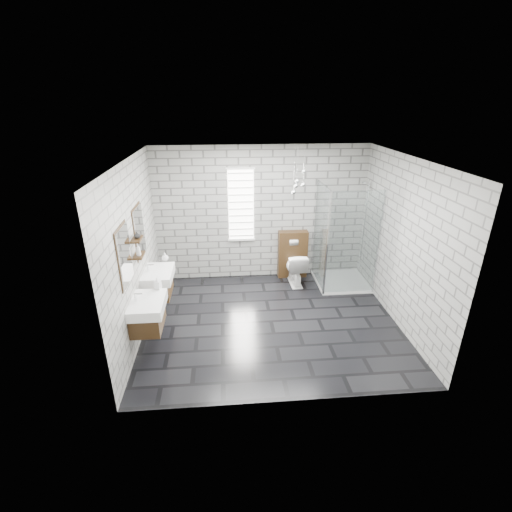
{
  "coord_description": "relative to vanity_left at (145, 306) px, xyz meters",
  "views": [
    {
      "loc": [
        -0.72,
        -5.3,
        3.52
      ],
      "look_at": [
        -0.23,
        0.35,
        1.07
      ],
      "focal_mm": 26.0,
      "sensor_mm": 36.0,
      "label": 1
    }
  ],
  "objects": [
    {
      "name": "ceiling",
      "position": [
        1.91,
        0.6,
        1.95
      ],
      "size": [
        4.2,
        3.6,
        0.02
      ],
      "primitive_type": "cube",
      "color": "white",
      "rests_on": "wall_back"
    },
    {
      "name": "window",
      "position": [
        1.51,
        2.38,
        0.79
      ],
      "size": [
        0.56,
        0.05,
        1.48
      ],
      "color": "white",
      "rests_on": "wall_back"
    },
    {
      "name": "flush_plate",
      "position": [
        2.56,
        2.19,
        0.04
      ],
      "size": [
        0.18,
        0.01,
        0.12
      ],
      "primitive_type": "cube",
      "color": "silver",
      "rests_on": "cistern_panel"
    },
    {
      "name": "shower_enclosure",
      "position": [
        3.41,
        1.78,
        -0.25
      ],
      "size": [
        1.0,
        1.0,
        2.03
      ],
      "color": "white",
      "rests_on": "floor"
    },
    {
      "name": "wall_left",
      "position": [
        -0.2,
        0.6,
        0.59
      ],
      "size": [
        0.02,
        3.6,
        2.7
      ],
      "primitive_type": "cube",
      "color": "gray",
      "rests_on": "floor"
    },
    {
      "name": "wall_back",
      "position": [
        1.91,
        2.41,
        0.59
      ],
      "size": [
        4.2,
        0.02,
        2.7
      ],
      "primitive_type": "cube",
      "color": "gray",
      "rests_on": "floor"
    },
    {
      "name": "soap_bottle_a",
      "position": [
        0.14,
        0.34,
        0.19
      ],
      "size": [
        0.11,
        0.11,
        0.2
      ],
      "primitive_type": "imported",
      "rotation": [
        0.0,
        0.0,
        -0.31
      ],
      "color": "#B2B2B2",
      "rests_on": "vanity_left"
    },
    {
      "name": "wall_front",
      "position": [
        1.91,
        -1.21,
        0.59
      ],
      "size": [
        4.2,
        0.02,
        2.7
      ],
      "primitive_type": "cube",
      "color": "gray",
      "rests_on": "floor"
    },
    {
      "name": "vanity_right",
      "position": [
        0.0,
        0.98,
        0.0
      ],
      "size": [
        0.47,
        0.7,
        1.57
      ],
      "color": "#392511",
      "rests_on": "wall_left"
    },
    {
      "name": "soap_bottle_c",
      "position": [
        -0.11,
        0.5,
        0.67
      ],
      "size": [
        0.08,
        0.08,
        0.18
      ],
      "primitive_type": "imported",
      "rotation": [
        0.0,
        0.0,
        0.06
      ],
      "color": "#B2B2B2",
      "rests_on": "shelf_lower"
    },
    {
      "name": "soap_bottle_b",
      "position": [
        0.11,
        1.39,
        0.17
      ],
      "size": [
        0.12,
        0.12,
        0.15
      ],
      "primitive_type": "imported",
      "rotation": [
        0.0,
        0.0,
        -0.09
      ],
      "color": "#B2B2B2",
      "rests_on": "vanity_right"
    },
    {
      "name": "shelf_upper",
      "position": [
        -0.12,
        0.55,
        0.82
      ],
      "size": [
        0.14,
        0.3,
        0.03
      ],
      "primitive_type": "cube",
      "color": "#392511",
      "rests_on": "wall_left"
    },
    {
      "name": "shelf_lower",
      "position": [
        -0.12,
        0.55,
        0.56
      ],
      "size": [
        0.14,
        0.3,
        0.03
      ],
      "primitive_type": "cube",
      "color": "#392511",
      "rests_on": "wall_left"
    },
    {
      "name": "cistern_panel",
      "position": [
        2.56,
        2.3,
        -0.26
      ],
      "size": [
        0.6,
        0.2,
        1.0
      ],
      "primitive_type": "cube",
      "color": "#392511",
      "rests_on": "floor"
    },
    {
      "name": "pendant_cluster",
      "position": [
        2.56,
        1.98,
        1.31
      ],
      "size": [
        0.29,
        0.24,
        0.84
      ],
      "color": "silver",
      "rests_on": "ceiling"
    },
    {
      "name": "wall_right",
      "position": [
        4.02,
        0.6,
        0.59
      ],
      "size": [
        0.02,
        3.6,
        2.7
      ],
      "primitive_type": "cube",
      "color": "gray",
      "rests_on": "floor"
    },
    {
      "name": "vanity_left",
      "position": [
        0.0,
        0.0,
        0.0
      ],
      "size": [
        0.47,
        0.7,
        1.57
      ],
      "color": "#392511",
      "rests_on": "wall_left"
    },
    {
      "name": "vase",
      "position": [
        -0.11,
        0.55,
        0.89
      ],
      "size": [
        0.12,
        0.12,
        0.1
      ],
      "primitive_type": "imported",
      "rotation": [
        0.0,
        0.0,
        -0.39
      ],
      "color": "#B2B2B2",
      "rests_on": "shelf_upper"
    },
    {
      "name": "floor",
      "position": [
        1.91,
        0.6,
        -0.77
      ],
      "size": [
        4.2,
        3.6,
        0.02
      ],
      "primitive_type": "cube",
      "color": "black",
      "rests_on": "ground"
    },
    {
      "name": "toilet",
      "position": [
        2.56,
        1.96,
        -0.42
      ],
      "size": [
        0.4,
        0.68,
        0.68
      ],
      "primitive_type": "imported",
      "rotation": [
        0.0,
        0.0,
        3.18
      ],
      "color": "white",
      "rests_on": "floor"
    }
  ]
}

